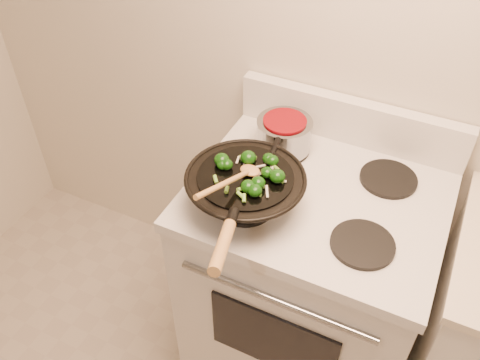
% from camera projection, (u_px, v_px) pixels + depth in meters
% --- Properties ---
extents(stove, '(0.78, 0.67, 1.08)m').
position_uv_depth(stove, '(306.00, 280.00, 1.87)').
color(stove, silver).
rests_on(stove, ground).
extents(wok, '(0.35, 0.57, 0.20)m').
position_uv_depth(wok, '(245.00, 189.00, 1.47)').
color(wok, black).
rests_on(wok, stove).
extents(stirfry, '(0.22, 0.20, 0.04)m').
position_uv_depth(stirfry, '(251.00, 171.00, 1.44)').
color(stirfry, '#0C3308').
rests_on(stirfry, wok).
extents(wooden_spoon, '(0.08, 0.27, 0.10)m').
position_uv_depth(wooden_spoon, '(236.00, 178.00, 1.39)').
color(wooden_spoon, '#A77842').
rests_on(wooden_spoon, wok).
extents(saucepan, '(0.18, 0.30, 0.11)m').
position_uv_depth(saucepan, '(284.00, 134.00, 1.68)').
color(saucepan, gray).
rests_on(saucepan, stove).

